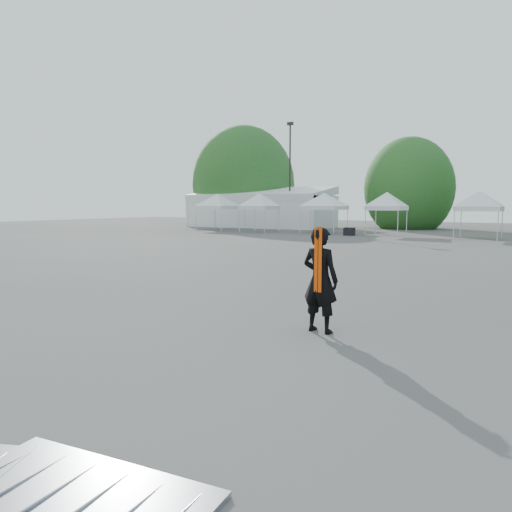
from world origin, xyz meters
The scene contains 13 objects.
ground centered at (0.00, 0.00, 0.00)m, with size 120.00×120.00×0.00m, color #474442.
marquee centered at (-22.00, 35.00, 1.97)m, with size 15.00×6.25×4.23m.
light_pole_west centered at (-18.00, 34.00, 5.77)m, with size 0.60×0.25×10.30m.
tree_far_w centered at (-26.00, 38.00, 4.54)m, with size 4.80×4.80×7.30m.
tree_mid_w centered at (-8.00, 40.00, 3.93)m, with size 4.16×4.16×6.33m.
tent_a centered at (-22.25, 27.78, 3.06)m, with size 4.26×4.26×3.88m.
tent_b centered at (-17.43, 27.29, 3.06)m, with size 3.79×3.79×3.88m.
tent_c centered at (-12.04, 28.84, 3.06)m, with size 4.49×4.49×3.88m.
tent_d centered at (-6.59, 28.24, 3.06)m, with size 3.77×3.77×3.88m.
tent_e centered at (0.06, 27.37, 3.06)m, with size 4.08×4.08×3.88m.
man centered at (1.08, -1.22, 1.01)m, with size 0.79×0.57×2.01m.
barrier_mid centered at (1.61, -7.23, 0.04)m, with size 2.39×1.38×0.07m.
crate_west centered at (-8.97, 26.65, 0.31)m, with size 0.79×0.61×0.61m, color black.
Camera 1 is at (4.90, -9.78, 2.43)m, focal length 35.00 mm.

